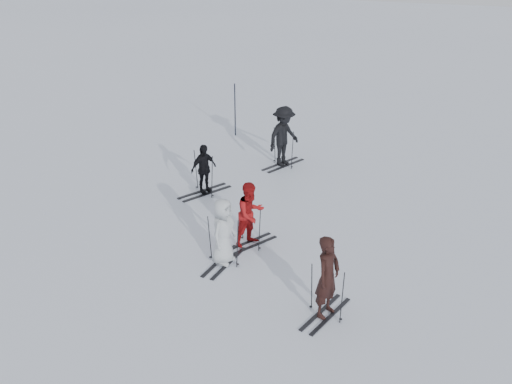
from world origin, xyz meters
TOP-DOWN VIEW (x-y plane):
  - ground at (0.00, 0.00)m, footprint 120.00×120.00m
  - skier_near_dark at (2.82, -2.06)m, footprint 0.57×0.73m
  - skier_red at (0.26, 0.03)m, footprint 0.92×1.00m
  - skier_grey at (0.01, -1.01)m, footprint 0.56×0.82m
  - skier_uphill_left at (-2.27, 2.41)m, footprint 0.72×0.95m
  - skier_uphill_far at (-0.87, 5.47)m, footprint 1.18×1.48m
  - skis_near_dark at (2.82, -2.06)m, footprint 1.73×1.19m
  - skis_red at (0.26, 0.03)m, footprint 1.74×1.43m
  - skis_grey at (0.01, -1.01)m, footprint 1.71×0.97m
  - skis_uphill_left at (-2.27, 2.41)m, footprint 2.05×1.67m
  - skis_uphill_far at (-0.87, 5.47)m, footprint 2.02×1.56m
  - piste_marker at (-3.69, 7.75)m, footprint 0.06×0.06m

SIDE VIEW (x-z plane):
  - ground at x=0.00m, z-range 0.00..0.00m
  - skis_red at x=0.26m, z-range 0.00..1.12m
  - skis_near_dark at x=2.82m, z-range 0.00..1.15m
  - skis_grey at x=0.01m, z-range 0.00..1.21m
  - skis_uphill_far at x=-0.87m, z-range 0.00..1.31m
  - skis_uphill_left at x=-2.27m, z-range 0.00..1.32m
  - skier_uphill_left at x=-2.27m, z-range 0.00..1.50m
  - skier_grey at x=0.01m, z-range 0.00..1.62m
  - skier_red at x=0.26m, z-range 0.00..1.65m
  - skier_near_dark at x=2.82m, z-range 0.00..1.76m
  - skier_uphill_far at x=-0.87m, z-range 0.00..2.01m
  - piste_marker at x=-3.69m, z-range 0.00..2.03m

